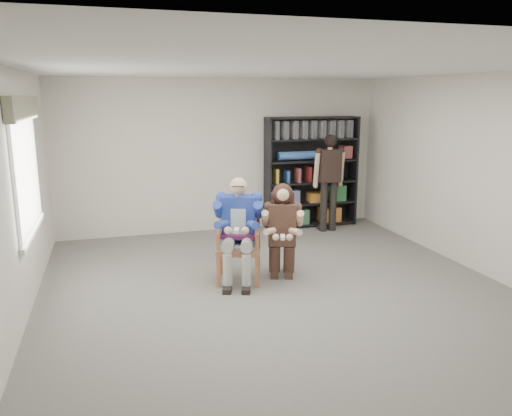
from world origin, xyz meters
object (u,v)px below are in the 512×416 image
object	(u,v)px
bookshelf	(311,172)
standing_man	(329,184)
kneeling_woman	(282,233)
seated_man	(239,230)
armchair	(239,242)

from	to	relation	value
bookshelf	standing_man	size ratio (longest dim) A/B	1.17
kneeling_woman	bookshelf	world-z (taller)	bookshelf
seated_man	kneeling_woman	xyz separation A→B (m)	(0.58, -0.12, -0.06)
seated_man	standing_man	world-z (taller)	standing_man
armchair	bookshelf	size ratio (longest dim) A/B	0.53
kneeling_woman	standing_man	bearing A→B (deg)	70.77
armchair	kneeling_woman	bearing A→B (deg)	6.85
armchair	bookshelf	xyz separation A→B (m)	(2.09, 2.50, 0.50)
standing_man	kneeling_woman	bearing A→B (deg)	-128.00
kneeling_woman	bookshelf	size ratio (longest dim) A/B	0.63
armchair	standing_man	world-z (taller)	standing_man
standing_man	armchair	bearing A→B (deg)	-138.06
armchair	seated_man	xyz separation A→B (m)	(0.00, 0.00, 0.17)
kneeling_woman	standing_man	size ratio (longest dim) A/B	0.73
armchair	kneeling_woman	xyz separation A→B (m)	(0.58, -0.12, 0.11)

